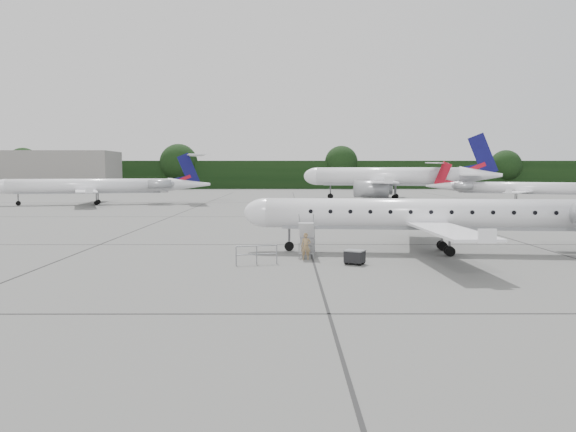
{
  "coord_description": "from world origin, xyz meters",
  "views": [
    {
      "loc": [
        -6.58,
        -31.52,
        4.91
      ],
      "look_at": [
        -6.5,
        1.38,
        2.3
      ],
      "focal_mm": 35.0,
      "sensor_mm": 36.0,
      "label": 1
    }
  ],
  "objects": [
    {
      "name": "bg_narrowbody",
      "position": [
        10.87,
        66.61,
        5.63
      ],
      "size": [
        35.74,
        29.25,
        11.25
      ],
      "primitive_type": null,
      "rotation": [
        0.0,
        0.0,
        -0.24
      ],
      "color": "white",
      "rests_on": "ground"
    },
    {
      "name": "passenger",
      "position": [
        -5.5,
        -0.52,
        0.75
      ],
      "size": [
        0.59,
        0.42,
        1.5
      ],
      "primitive_type": "imported",
      "rotation": [
        0.0,
        0.0,
        -0.12
      ],
      "color": "#937750",
      "rests_on": "ground"
    },
    {
      "name": "bg_regional_left",
      "position": [
        -35.87,
        51.8,
        3.84
      ],
      "size": [
        33.38,
        27.33,
        7.68
      ],
      "primitive_type": null,
      "rotation": [
        0.0,
        0.0,
        0.24
      ],
      "color": "white",
      "rests_on": "ground"
    },
    {
      "name": "safety_railing",
      "position": [
        -8.16,
        -2.13,
        0.5
      ],
      "size": [
        2.14,
        0.67,
        1.0
      ],
      "primitive_type": null,
      "rotation": [
        0.0,
        0.0,
        0.27
      ],
      "color": "gray",
      "rests_on": "ground"
    },
    {
      "name": "baggage_cart",
      "position": [
        -2.97,
        -2.12,
        0.41
      ],
      "size": [
        1.21,
        1.13,
        0.83
      ],
      "primitive_type": null,
      "rotation": [
        0.0,
        0.0,
        -0.5
      ],
      "color": "black",
      "rests_on": "ground"
    },
    {
      "name": "main_regional_jet",
      "position": [
        2.13,
        2.18,
        3.27
      ],
      "size": [
        27.12,
        20.67,
        6.55
      ],
      "primitive_type": null,
      "rotation": [
        0.0,
        0.0,
        -0.09
      ],
      "color": "white",
      "rests_on": "ground"
    },
    {
      "name": "treeline",
      "position": [
        0.0,
        130.0,
        4.0
      ],
      "size": [
        260.0,
        4.0,
        8.0
      ],
      "primitive_type": "cube",
      "color": "black",
      "rests_on": "ground"
    },
    {
      "name": "bg_regional_right",
      "position": [
        30.41,
        56.31,
        3.26
      ],
      "size": [
        30.4,
        27.57,
        6.53
      ],
      "primitive_type": null,
      "rotation": [
        0.0,
        0.0,
        2.65
      ],
      "color": "white",
      "rests_on": "ground"
    },
    {
      "name": "ground",
      "position": [
        0.0,
        0.0,
        0.0
      ],
      "size": [
        320.0,
        320.0,
        0.0
      ],
      "primitive_type": "plane",
      "color": "slate",
      "rests_on": "ground"
    },
    {
      "name": "airstair",
      "position": [
        -5.38,
        0.77,
        1.03
      ],
      "size": [
        1.06,
        2.35,
        2.05
      ],
      "primitive_type": null,
      "rotation": [
        0.0,
        0.0,
        -0.09
      ],
      "color": "white",
      "rests_on": "ground"
    },
    {
      "name": "terminal_building",
      "position": [
        -70.0,
        110.0,
        5.0
      ],
      "size": [
        40.0,
        14.0,
        10.0
      ],
      "primitive_type": "cube",
      "color": "gray",
      "rests_on": "ground"
    }
  ]
}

